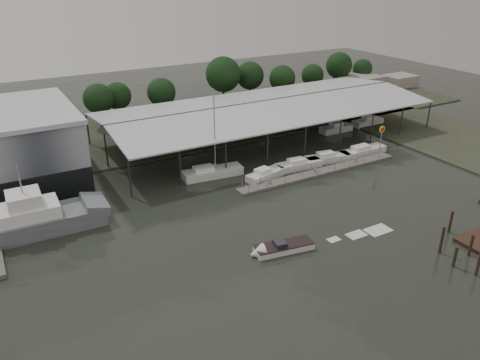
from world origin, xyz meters
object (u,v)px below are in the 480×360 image
shell_fuel_sign (381,136)px  white_sailboat (212,172)px  grey_trawler (38,219)px  speedboat_underway (279,248)px

shell_fuel_sign → white_sailboat: bearing=164.9°
shell_fuel_sign → white_sailboat: white_sailboat is taller
white_sailboat → grey_trawler: bearing=-164.9°
grey_trawler → white_sailboat: size_ratio=1.18×
shell_fuel_sign → white_sailboat: (-26.57, 7.15, -3.27)m
shell_fuel_sign → white_sailboat: 27.71m
grey_trawler → speedboat_underway: size_ratio=0.86×
shell_fuel_sign → grey_trawler: grey_trawler is taller
grey_trawler → white_sailboat: 24.92m
shell_fuel_sign → speedboat_underway: size_ratio=0.30×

